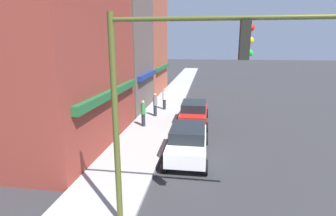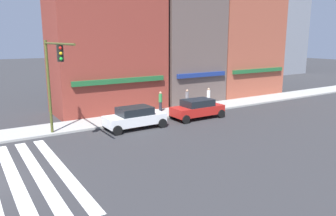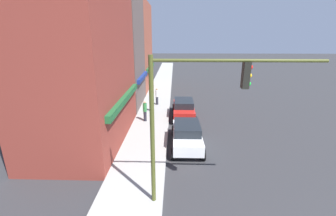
# 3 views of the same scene
# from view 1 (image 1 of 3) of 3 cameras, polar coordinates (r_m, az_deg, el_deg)

# --- Properties ---
(storefront_row) EXTENTS (25.66, 5.30, 12.59)m
(storefront_row) POSITION_cam_1_polar(r_m,az_deg,el_deg) (22.20, -12.02, 14.39)
(storefront_row) COLOR maroon
(storefront_row) RESTS_ON ground_plane
(traffic_signal) EXTENTS (0.32, 6.31, 6.35)m
(traffic_signal) POSITION_cam_1_polar(r_m,az_deg,el_deg) (7.01, 0.14, 4.77)
(traffic_signal) COLOR #474C1E
(traffic_signal) RESTS_ON ground_plane
(sedan_white) EXTENTS (4.41, 2.02, 1.59)m
(sedan_white) POSITION_cam_1_polar(r_m,az_deg,el_deg) (13.21, 4.33, -7.14)
(sedan_white) COLOR white
(sedan_white) RESTS_ON ground_plane
(sedan_red) EXTENTS (4.41, 2.02, 1.59)m
(sedan_red) POSITION_cam_1_polar(r_m,az_deg,el_deg) (18.65, 5.63, -0.94)
(sedan_red) COLOR #B21E19
(sedan_red) RESTS_ON ground_plane
(pedestrian_green_top) EXTENTS (0.32, 0.32, 1.77)m
(pedestrian_green_top) POSITION_cam_1_polar(r_m,az_deg,el_deg) (17.58, -5.42, -1.07)
(pedestrian_green_top) COLOR #23232D
(pedestrian_green_top) RESTS_ON sidewalk_left
(pedestrian_grey_coat) EXTENTS (0.32, 0.32, 1.77)m
(pedestrian_grey_coat) POSITION_cam_1_polar(r_m,az_deg,el_deg) (20.04, -2.83, 0.81)
(pedestrian_grey_coat) COLOR #23232D
(pedestrian_grey_coat) RESTS_ON sidewalk_left
(pedestrian_white_shirt) EXTENTS (0.32, 0.32, 1.77)m
(pedestrian_white_shirt) POSITION_cam_1_polar(r_m,az_deg,el_deg) (22.11, -0.81, 2.05)
(pedestrian_white_shirt) COLOR #23232D
(pedestrian_white_shirt) RESTS_ON sidewalk_left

